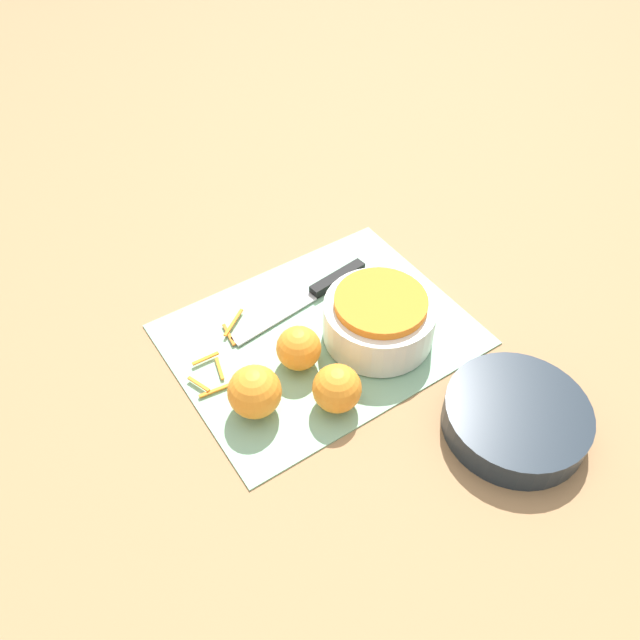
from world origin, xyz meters
name	(u,v)px	position (x,y,z in m)	size (l,w,h in m)	color
ground_plane	(320,335)	(0.00, 0.00, 0.00)	(4.00, 4.00, 0.00)	#9E754C
cutting_board	(320,334)	(0.00, 0.00, 0.00)	(0.46, 0.36, 0.01)	#84B793
bowl_speckled	(379,318)	(-0.07, 0.06, 0.05)	(0.18, 0.18, 0.08)	silver
bowl_dark	(516,418)	(-0.13, 0.30, 0.02)	(0.20, 0.20, 0.05)	#1E2833
knife	(324,287)	(-0.06, -0.08, 0.01)	(0.28, 0.05, 0.02)	black
orange_left	(337,388)	(0.06, 0.13, 0.04)	(0.07, 0.07, 0.07)	orange
orange_right	(299,348)	(0.06, 0.03, 0.04)	(0.07, 0.07, 0.07)	orange
orange_back	(255,392)	(0.16, 0.07, 0.04)	(0.08, 0.08, 0.08)	orange
peel_pile	(219,357)	(0.16, -0.04, 0.01)	(0.14, 0.13, 0.01)	orange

